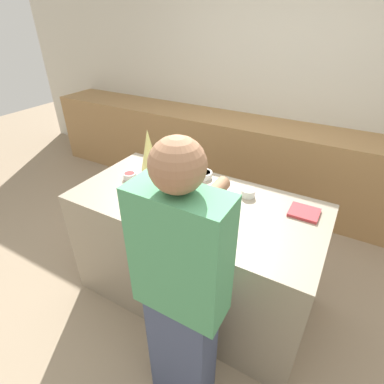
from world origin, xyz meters
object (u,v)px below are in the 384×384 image
decorative_tree (149,150)px  candy_bowl_near_tray_right (130,176)px  gingerbread_house (179,192)px  person (182,295)px  candy_bowl_far_left (179,167)px  baking_tray (179,207)px  cookbook (304,212)px  mug (134,207)px  candy_bowl_near_tray_left (203,174)px  candy_bowl_front_corner (248,192)px

decorative_tree → candy_bowl_near_tray_right: 0.25m
gingerbread_house → person: size_ratio=0.17×
candy_bowl_far_left → baking_tray: bearing=-58.1°
gingerbread_house → cookbook: gingerbread_house is taller
candy_bowl_near_tray_right → cookbook: size_ratio=0.54×
mug → gingerbread_house: bearing=44.6°
baking_tray → decorative_tree: (-0.49, 0.34, 0.16)m
cookbook → candy_bowl_near_tray_left: bearing=172.0°
person → candy_bowl_near_tray_left: bearing=112.4°
candy_bowl_near_tray_left → mug: (-0.15, -0.64, 0.03)m
candy_bowl_far_left → person: 1.19m
mug → cookbook: bearing=29.8°
candy_bowl_front_corner → gingerbread_house: bearing=-134.2°
candy_bowl_near_tray_right → cookbook: candy_bowl_near_tray_right is taller
candy_bowl_near_tray_right → mug: 0.47m
gingerbread_house → candy_bowl_front_corner: bearing=45.8°
person → mug: bearing=147.8°
baking_tray → candy_bowl_far_left: bearing=121.9°
candy_bowl_near_tray_right → person: 1.13m
baking_tray → person: person is taller
mug → person: 0.67m
baking_tray → gingerbread_house: gingerbread_house is taller
baking_tray → candy_bowl_front_corner: bearing=45.8°
candy_bowl_near_tray_right → decorative_tree: bearing=78.2°
decorative_tree → candy_bowl_front_corner: size_ratio=3.58×
baking_tray → cookbook: (0.72, 0.33, 0.01)m
baking_tray → mug: bearing=-135.4°
candy_bowl_near_tray_left → cookbook: 0.78m
gingerbread_house → decorative_tree: size_ratio=0.85×
candy_bowl_far_left → cookbook: 1.01m
gingerbread_house → candy_bowl_front_corner: size_ratio=3.03×
mug → candy_bowl_far_left: bearing=96.2°
person → gingerbread_house: bearing=122.6°
person → candy_bowl_near_tray_right: bearing=141.7°
candy_bowl_far_left → cookbook: bearing=-6.5°
cookbook → person: 0.96m
candy_bowl_front_corner → cookbook: bearing=-3.3°
candy_bowl_far_left → mug: size_ratio=1.30×
candy_bowl_near_tray_right → mug: bearing=-46.8°
candy_bowl_front_corner → mug: (-0.55, -0.55, 0.02)m
gingerbread_house → candy_bowl_near_tray_left: (-0.05, 0.44, -0.09)m
decorative_tree → candy_bowl_front_corner: bearing=0.5°
baking_tray → person: (0.36, -0.56, -0.05)m
cookbook → candy_bowl_front_corner: bearing=176.7°
candy_bowl_near_tray_right → cookbook: (1.25, 0.19, -0.02)m
mug → decorative_tree: bearing=117.3°
person → decorative_tree: bearing=133.2°
candy_bowl_front_corner → candy_bowl_near_tray_right: 0.90m
gingerbread_house → person: 0.68m
candy_bowl_near_tray_left → candy_bowl_near_tray_right: candy_bowl_near_tray_right is taller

